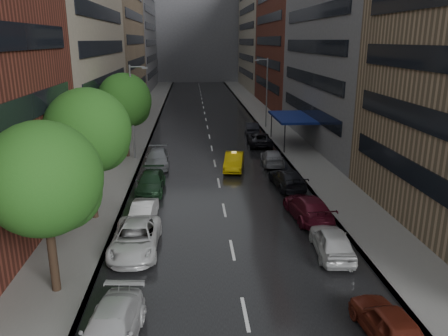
# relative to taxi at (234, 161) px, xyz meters

# --- Properties ---
(road) EXTENTS (14.00, 140.00, 0.01)m
(road) POSITION_rel_taxi_xyz_m (-1.64, 24.15, -0.76)
(road) COLOR black
(road) RESTS_ON ground
(sidewalk_left) EXTENTS (4.00, 140.00, 0.15)m
(sidewalk_left) POSITION_rel_taxi_xyz_m (-10.64, 24.15, -0.69)
(sidewalk_left) COLOR gray
(sidewalk_left) RESTS_ON ground
(sidewalk_right) EXTENTS (4.00, 140.00, 0.15)m
(sidewalk_right) POSITION_rel_taxi_xyz_m (7.36, 24.15, -0.69)
(sidewalk_right) COLOR gray
(sidewalk_right) RESTS_ON ground
(buildings_left) EXTENTS (8.00, 108.00, 38.00)m
(buildings_left) POSITION_rel_taxi_xyz_m (-16.64, 32.94, 15.22)
(buildings_left) COLOR maroon
(buildings_left) RESTS_ON ground
(buildings_right) EXTENTS (8.05, 109.10, 36.00)m
(buildings_right) POSITION_rel_taxi_xyz_m (13.36, 30.85, 14.27)
(buildings_right) COLOR #937A5B
(buildings_right) RESTS_ON ground
(building_far) EXTENTS (40.00, 14.00, 32.00)m
(building_far) POSITION_rel_taxi_xyz_m (-1.64, 92.15, 15.23)
(building_far) COLOR slate
(building_far) RESTS_ON ground
(tree_near) EXTENTS (5.11, 5.11, 8.15)m
(tree_near) POSITION_rel_taxi_xyz_m (-10.24, -19.50, 4.81)
(tree_near) COLOR #382619
(tree_near) RESTS_ON ground
(tree_mid) EXTENTS (5.41, 5.41, 8.62)m
(tree_mid) POSITION_rel_taxi_xyz_m (-10.24, -10.76, 5.13)
(tree_mid) COLOR #382619
(tree_mid) RESTS_ON ground
(tree_far) EXTENTS (5.26, 5.26, 8.38)m
(tree_far) POSITION_rel_taxi_xyz_m (-10.24, 5.00, 4.96)
(tree_far) COLOR #382619
(tree_far) RESTS_ON ground
(taxi) EXTENTS (2.38, 4.86, 1.53)m
(taxi) POSITION_rel_taxi_xyz_m (0.00, 0.00, 0.00)
(taxi) COLOR yellow
(taxi) RESTS_ON ground
(parked_cars_left) EXTENTS (2.61, 30.45, 1.54)m
(parked_cars_left) POSITION_rel_taxi_xyz_m (-7.04, -10.81, -0.02)
(parked_cars_left) COLOR silver
(parked_cars_left) RESTS_ON ground
(parked_cars_right) EXTENTS (2.61, 44.10, 1.57)m
(parked_cars_right) POSITION_rel_taxi_xyz_m (3.76, -4.30, -0.02)
(parked_cars_right) COLOR #5C1D12
(parked_cars_right) RESTS_ON ground
(street_lamp_left) EXTENTS (1.74, 0.22, 9.00)m
(street_lamp_left) POSITION_rel_taxi_xyz_m (-9.36, 4.15, 4.12)
(street_lamp_left) COLOR gray
(street_lamp_left) RESTS_ON sidewalk_left
(street_lamp_right) EXTENTS (1.74, 0.22, 9.00)m
(street_lamp_right) POSITION_rel_taxi_xyz_m (6.08, 19.15, 4.12)
(street_lamp_right) COLOR gray
(street_lamp_right) RESTS_ON sidewalk_right
(awning) EXTENTS (4.00, 8.00, 3.12)m
(awning) POSITION_rel_taxi_xyz_m (7.35, 9.15, 2.37)
(awning) COLOR navy
(awning) RESTS_ON sidewalk_right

